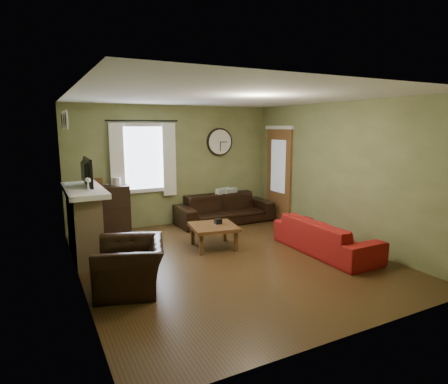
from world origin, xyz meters
name	(u,v)px	position (x,y,z in m)	size (l,w,h in m)	color
floor	(230,259)	(0.00, 0.00, 0.00)	(4.60, 5.20, 0.00)	#3D2913
ceiling	(230,97)	(0.00, 0.00, 2.60)	(4.60, 5.20, 0.00)	white
wall_left	(76,192)	(-2.30, 0.00, 1.30)	(0.00, 5.20, 2.60)	olive
wall_right	(338,173)	(2.30, 0.00, 1.30)	(0.00, 5.20, 2.60)	olive
wall_back	(174,166)	(0.00, 2.60, 1.30)	(4.60, 0.00, 2.60)	olive
wall_front	(355,215)	(0.00, -2.60, 1.30)	(4.60, 0.00, 2.60)	olive
fireplace	(84,226)	(-2.10, 1.15, 0.55)	(0.40, 1.40, 1.10)	tan
firebox	(97,239)	(-1.91, 1.15, 0.30)	(0.04, 0.60, 0.55)	black
mantel	(84,190)	(-2.07, 1.15, 1.14)	(0.58, 1.60, 0.08)	white
tv	(83,176)	(-2.05, 1.30, 1.35)	(0.60, 0.08, 0.35)	black
tv_screen	(88,172)	(-1.97, 1.30, 1.41)	(0.02, 0.62, 0.36)	#994C3F
medallion_left	(67,120)	(-2.28, 0.80, 2.25)	(0.28, 0.28, 0.03)	white
medallion_mid	(65,120)	(-2.28, 1.15, 2.25)	(0.28, 0.28, 0.03)	white
medallion_right	(63,120)	(-2.28, 1.50, 2.25)	(0.28, 0.28, 0.03)	white
window_pane	(143,158)	(-0.70, 2.58, 1.50)	(1.00, 0.02, 1.30)	silver
curtain_rod	(143,121)	(-0.70, 2.48, 2.27)	(0.03, 0.03, 1.50)	black
curtain_left	(117,162)	(-1.25, 2.48, 1.45)	(0.28, 0.04, 1.55)	white
curtain_right	(169,160)	(-0.15, 2.48, 1.45)	(0.28, 0.04, 1.55)	white
wall_clock	(220,142)	(1.10, 2.55, 1.80)	(0.64, 0.06, 0.64)	white
door	(279,175)	(2.27, 1.85, 1.05)	(0.05, 0.90, 2.10)	brown
bookshelf	(108,210)	(-1.49, 2.41, 0.49)	(0.82, 0.35, 0.98)	black
book	(104,186)	(-1.52, 2.62, 0.96)	(0.16, 0.21, 0.02)	#55341A
sofa_brown	(225,209)	(1.02, 2.15, 0.32)	(2.18, 0.85, 0.64)	black
pillow_left	(223,196)	(1.09, 2.41, 0.55)	(0.39, 0.12, 0.39)	#A8B2AE
pillow_right	(230,196)	(1.29, 2.41, 0.55)	(0.36, 0.11, 0.36)	#A8B2AE
sofa_red	(325,236)	(1.62, -0.46, 0.29)	(1.98, 0.77, 0.58)	maroon
armchair	(131,266)	(-1.72, -0.41, 0.33)	(1.00, 0.88, 0.65)	black
coffee_table	(214,236)	(0.02, 0.65, 0.21)	(0.78, 0.78, 0.42)	#55341A
tissue_box	(218,224)	(0.14, 0.71, 0.40)	(0.12, 0.12, 0.09)	black
wine_glass_a	(89,185)	(-2.05, 0.65, 1.29)	(0.07, 0.07, 0.21)	white
wine_glass_b	(88,185)	(-2.05, 0.75, 1.28)	(0.07, 0.07, 0.21)	white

